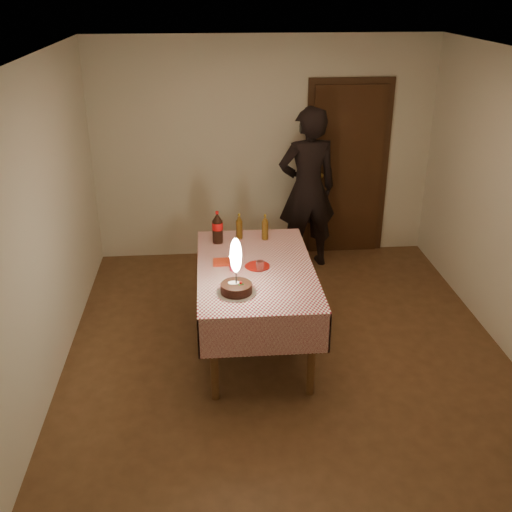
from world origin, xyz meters
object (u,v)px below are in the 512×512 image
clear_cup (260,266)px  amber_bottle_right (265,228)px  cola_bottle (217,228)px  amber_bottle_left (239,227)px  dining_table (256,278)px  red_plate (257,266)px  photographer (307,189)px  red_cup (234,265)px  birthday_cake (236,279)px

clear_cup → amber_bottle_right: (0.11, 0.70, 0.07)m
cola_bottle → amber_bottle_left: 0.23m
dining_table → amber_bottle_right: bearing=76.9°
amber_bottle_right → red_plate: bearing=-101.8°
clear_cup → photographer: bearing=68.8°
amber_bottle_right → photographer: photographer is taller
red_cup → red_plate: bearing=16.0°
dining_table → clear_cup: size_ratio=19.11×
clear_cup → red_plate: bearing=100.7°
dining_table → amber_bottle_right: amber_bottle_right is taller
red_cup → photographer: 2.03m
clear_cup → amber_bottle_left: 0.75m
clear_cup → cola_bottle: bearing=118.2°
red_plate → red_cup: 0.22m
dining_table → clear_cup: 0.17m
amber_bottle_left → photographer: 1.38m
red_cup → photographer: size_ratio=0.05×
red_cup → amber_bottle_left: (0.08, 0.71, 0.07)m
dining_table → red_cup: (-0.19, -0.05, 0.16)m
dining_table → photographer: bearing=67.0°
red_cup → amber_bottle_right: size_ratio=0.39×
amber_bottle_left → red_plate: bearing=-79.6°
amber_bottle_left → photographer: (0.84, 1.09, 0.01)m
birthday_cake → amber_bottle_right: 1.14m
red_cup → clear_cup: (0.22, -0.03, -0.01)m
birthday_cake → red_plate: size_ratio=2.17×
dining_table → cola_bottle: bearing=118.8°
cola_bottle → amber_bottle_right: (0.46, 0.04, -0.03)m
dining_table → red_plate: size_ratio=7.82×
birthday_cake → photographer: 2.40m
red_cup → cola_bottle: bearing=101.5°
amber_bottle_left → amber_bottle_right: bearing=-9.6°
cola_bottle → amber_bottle_left: bearing=22.0°
clear_cup → amber_bottle_left: size_ratio=0.35×
clear_cup → cola_bottle: (-0.35, 0.65, 0.11)m
red_plate → amber_bottle_right: 0.64m
red_cup → cola_bottle: cola_bottle is taller
birthday_cake → photographer: photographer is taller
clear_cup → amber_bottle_right: bearing=80.9°
red_cup → dining_table: bearing=15.1°
dining_table → photographer: photographer is taller
red_cup → amber_bottle_right: amber_bottle_right is taller
birthday_cake → photographer: size_ratio=0.25×
dining_table → birthday_cake: birthday_cake is taller
birthday_cake → red_cup: (0.00, 0.42, -0.08)m
red_plate → amber_bottle_left: (-0.12, 0.65, 0.11)m
dining_table → red_plate: (0.02, 0.01, 0.11)m
red_cup → cola_bottle: size_ratio=0.31×
dining_table → amber_bottle_left: bearing=98.9°
dining_table → amber_bottle_left: amber_bottle_left is taller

